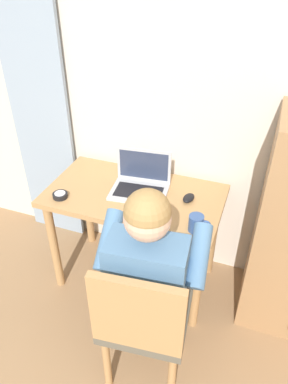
{
  "coord_description": "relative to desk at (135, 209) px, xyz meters",
  "views": [
    {
      "loc": [
        0.29,
        0.16,
        2.01
      ],
      "look_at": [
        -0.28,
        1.73,
        0.84
      ],
      "focal_mm": 33.75,
      "sensor_mm": 36.0,
      "label": 1
    }
  ],
  "objects": [
    {
      "name": "wall_back",
      "position": [
        0.38,
        0.37,
        0.63
      ],
      "size": [
        4.8,
        0.05,
        2.5
      ],
      "primitive_type": "cube",
      "color": "beige",
      "rests_on": "ground_plane"
    },
    {
      "name": "curtain_panel",
      "position": [
        -0.82,
        0.3,
        0.52
      ],
      "size": [
        0.46,
        0.03,
        2.28
      ],
      "primitive_type": "cube",
      "color": "#8EA3B7",
      "rests_on": "ground_plane"
    },
    {
      "name": "desk",
      "position": [
        0.0,
        0.0,
        0.0
      ],
      "size": [
        1.07,
        0.6,
        0.74
      ],
      "color": "tan",
      "rests_on": "ground_plane"
    },
    {
      "name": "chair",
      "position": [
        0.3,
        -0.67,
        -0.11
      ],
      "size": [
        0.46,
        0.44,
        0.89
      ],
      "color": "#5A5548",
      "rests_on": "ground_plane"
    },
    {
      "name": "person_seated",
      "position": [
        0.28,
        -0.48,
        0.07
      ],
      "size": [
        0.57,
        0.61,
        1.21
      ],
      "color": "#4C4C4C",
      "rests_on": "ground_plane"
    },
    {
      "name": "laptop",
      "position": [
        0.02,
        0.05,
        0.17
      ],
      "size": [
        0.37,
        0.29,
        0.24
      ],
      "color": "#B7BABF",
      "rests_on": "desk"
    },
    {
      "name": "computer_mouse",
      "position": [
        0.33,
        0.05,
        0.14
      ],
      "size": [
        0.08,
        0.11,
        0.03
      ],
      "primitive_type": "ellipsoid",
      "rotation": [
        0.0,
        0.0,
        -0.18
      ],
      "color": "black",
      "rests_on": "desk"
    },
    {
      "name": "desk_clock",
      "position": [
        -0.4,
        -0.19,
        0.14
      ],
      "size": [
        0.09,
        0.09,
        0.03
      ],
      "color": "black",
      "rests_on": "desk"
    },
    {
      "name": "coffee_mug",
      "position": [
        0.43,
        -0.21,
        0.17
      ],
      "size": [
        0.12,
        0.08,
        0.09
      ],
      "color": "#33518C",
      "rests_on": "desk"
    }
  ]
}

